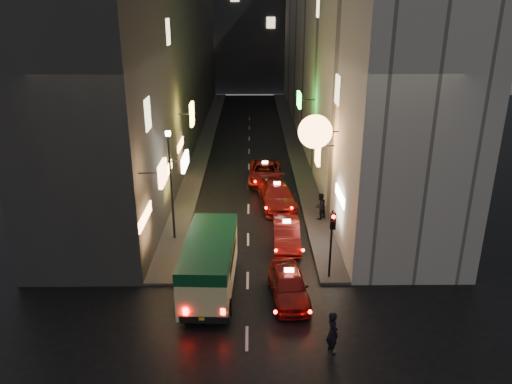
{
  "coord_description": "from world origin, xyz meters",
  "views": [
    {
      "loc": [
        0.21,
        -12.75,
        12.77
      ],
      "look_at": [
        0.46,
        13.0,
        2.92
      ],
      "focal_mm": 35.0,
      "sensor_mm": 36.0,
      "label": 1
    }
  ],
  "objects_px": {
    "taxi_near": "(289,283)",
    "pedestrian_crossing": "(333,330)",
    "traffic_light": "(332,231)",
    "minibus": "(210,259)",
    "lamp_post": "(171,179)"
  },
  "relations": [
    {
      "from": "pedestrian_crossing",
      "to": "traffic_light",
      "type": "xyz_separation_m",
      "value": [
        0.7,
        5.32,
        1.67
      ]
    },
    {
      "from": "pedestrian_crossing",
      "to": "lamp_post",
      "type": "xyz_separation_m",
      "value": [
        -7.5,
        9.85,
        2.7
      ]
    },
    {
      "from": "traffic_light",
      "to": "taxi_near",
      "type": "bearing_deg",
      "value": -143.72
    },
    {
      "from": "pedestrian_crossing",
      "to": "traffic_light",
      "type": "relative_size",
      "value": 0.58
    },
    {
      "from": "taxi_near",
      "to": "pedestrian_crossing",
      "type": "xyz_separation_m",
      "value": [
        1.41,
        -3.77,
        0.21
      ]
    },
    {
      "from": "taxi_near",
      "to": "pedestrian_crossing",
      "type": "distance_m",
      "value": 4.03
    },
    {
      "from": "traffic_light",
      "to": "pedestrian_crossing",
      "type": "bearing_deg",
      "value": -97.49
    },
    {
      "from": "taxi_near",
      "to": "traffic_light",
      "type": "xyz_separation_m",
      "value": [
        2.11,
        1.55,
        1.88
      ]
    },
    {
      "from": "minibus",
      "to": "pedestrian_crossing",
      "type": "bearing_deg",
      "value": -41.42
    },
    {
      "from": "lamp_post",
      "to": "taxi_near",
      "type": "bearing_deg",
      "value": -44.95
    },
    {
      "from": "taxi_near",
      "to": "lamp_post",
      "type": "distance_m",
      "value": 9.08
    },
    {
      "from": "minibus",
      "to": "pedestrian_crossing",
      "type": "relative_size",
      "value": 3.07
    },
    {
      "from": "minibus",
      "to": "traffic_light",
      "type": "distance_m",
      "value": 5.89
    },
    {
      "from": "minibus",
      "to": "taxi_near",
      "type": "bearing_deg",
      "value": -10.51
    },
    {
      "from": "minibus",
      "to": "pedestrian_crossing",
      "type": "xyz_separation_m",
      "value": [
        5.04,
        -4.44,
        -0.66
      ]
    }
  ]
}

